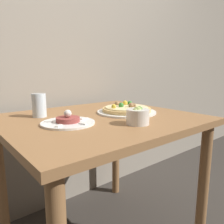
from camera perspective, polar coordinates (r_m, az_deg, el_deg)
back_wall at (r=1.69m, az=-15.64°, el=19.16°), size 8.00×0.05×2.60m
dining_table at (r=1.23m, az=-3.20°, el=-6.67°), size 1.01×0.90×0.79m
pizza_plate at (r=1.31m, az=3.80°, el=0.59°), size 0.35×0.35×0.06m
tartare_plate at (r=1.05m, az=-11.42°, el=-2.43°), size 0.25×0.25×0.07m
small_bowl at (r=1.03m, az=6.75°, el=-0.98°), size 0.11×0.11×0.08m
drinking_glass at (r=1.25m, az=-18.49°, el=1.67°), size 0.07×0.07×0.13m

